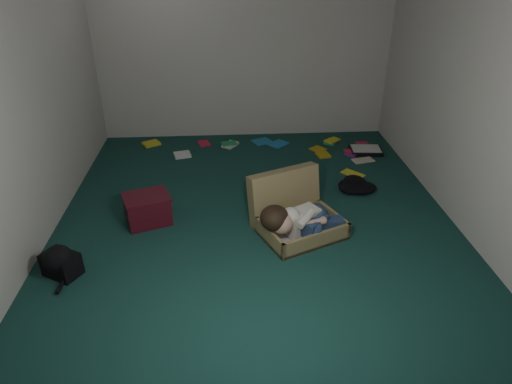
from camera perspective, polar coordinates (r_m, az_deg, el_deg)
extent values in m
plane|color=#153C35|center=(4.76, -0.12, -2.82)|extent=(4.50, 4.50, 0.00)
plane|color=silver|center=(6.41, -1.49, 18.07)|extent=(4.50, 0.00, 4.50)
plane|color=silver|center=(2.18, 3.67, -4.76)|extent=(4.50, 0.00, 4.50)
plane|color=silver|center=(4.56, -26.55, 10.61)|extent=(0.00, 4.50, 4.50)
plane|color=silver|center=(4.79, 25.07, 11.67)|extent=(0.00, 4.50, 4.50)
cube|color=olive|center=(4.42, 5.79, -4.48)|extent=(0.90, 0.79, 0.17)
cube|color=beige|center=(4.44, 5.77, -4.95)|extent=(0.82, 0.71, 0.02)
cube|color=olive|center=(4.57, 3.56, -0.46)|extent=(0.78, 0.51, 0.55)
cube|color=silver|center=(4.34, 5.77, -3.64)|extent=(0.37, 0.32, 0.24)
sphere|color=tan|center=(4.17, 3.25, -3.94)|extent=(0.20, 0.20, 0.20)
ellipsoid|color=black|center=(4.18, 2.35, -3.27)|extent=(0.27, 0.28, 0.23)
ellipsoid|color=navy|center=(4.42, 7.45, -3.05)|extent=(0.25, 0.28, 0.23)
cube|color=navy|center=(4.31, 7.37, -4.18)|extent=(0.29, 0.30, 0.15)
cube|color=navy|center=(4.40, 9.17, -4.00)|extent=(0.27, 0.15, 0.12)
sphere|color=white|center=(4.48, 9.96, -3.69)|extent=(0.12, 0.12, 0.12)
sphere|color=white|center=(4.44, 10.52, -4.27)|extent=(0.11, 0.11, 0.11)
cylinder|color=tan|center=(4.24, 7.42, -3.80)|extent=(0.20, 0.14, 0.07)
cube|color=#470E18|center=(4.69, -13.37, -2.21)|extent=(0.50, 0.45, 0.28)
cube|color=#470E18|center=(4.62, -13.58, -0.60)|extent=(0.53, 0.47, 0.02)
cube|color=black|center=(6.35, 13.54, 5.09)|extent=(0.44, 0.35, 0.05)
cube|color=white|center=(6.34, 13.57, 5.33)|extent=(0.40, 0.30, 0.01)
cube|color=yellow|center=(6.58, -12.95, 5.87)|extent=(0.22, 0.16, 0.02)
cube|color=red|center=(6.48, -6.52, 6.08)|extent=(0.27, 0.26, 0.02)
cube|color=white|center=(6.39, -3.23, 5.87)|extent=(0.22, 0.26, 0.02)
cube|color=teal|center=(6.43, 2.83, 6.04)|extent=(0.23, 0.26, 0.02)
cube|color=gold|center=(6.31, 7.74, 5.34)|extent=(0.27, 0.25, 0.02)
cube|color=#279151|center=(6.59, 9.36, 6.26)|extent=(0.23, 0.18, 0.02)
cube|color=#832493|center=(6.27, 12.10, 4.79)|extent=(0.27, 0.27, 0.02)
cube|color=beige|center=(6.09, 13.24, 3.91)|extent=(0.20, 0.25, 0.02)
cube|color=yellow|center=(5.69, 12.03, 2.25)|extent=(0.24, 0.27, 0.02)
cube|color=red|center=(6.53, 13.20, 5.67)|extent=(0.27, 0.25, 0.02)
cube|color=white|center=(6.14, -9.19, 4.56)|extent=(0.24, 0.20, 0.02)
cube|color=teal|center=(6.51, 0.76, 6.37)|extent=(0.27, 0.27, 0.02)
cube|color=gold|center=(6.13, 8.38, 4.59)|extent=(0.19, 0.23, 0.02)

